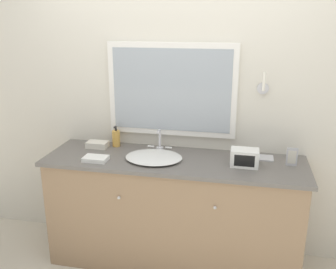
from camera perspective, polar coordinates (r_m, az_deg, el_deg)
wall_back at (r=3.12m, az=2.06°, el=4.64°), size 8.00×0.18×2.55m
vanity_counter at (r=3.11m, az=0.84°, el=-11.63°), size 2.04×0.60×0.91m
sink_basin at (r=2.92m, az=-2.15°, el=-3.38°), size 0.45×0.42×0.19m
soap_bottle at (r=3.22m, az=-7.91°, el=-0.54°), size 0.07×0.07×0.18m
appliance_box at (r=2.83m, az=11.59°, el=-3.49°), size 0.20×0.14×0.13m
picture_frame at (r=2.92m, az=18.35°, el=-3.25°), size 0.08×0.01×0.14m
hand_towel_near_sink at (r=2.94m, az=-10.96°, el=-3.64°), size 0.19×0.13×0.03m
hand_towel_far_corner at (r=3.23m, az=-10.72°, el=-1.52°), size 0.18×0.11×0.05m
metal_tray at (r=3.03m, az=14.21°, el=-3.44°), size 0.17×0.13×0.01m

